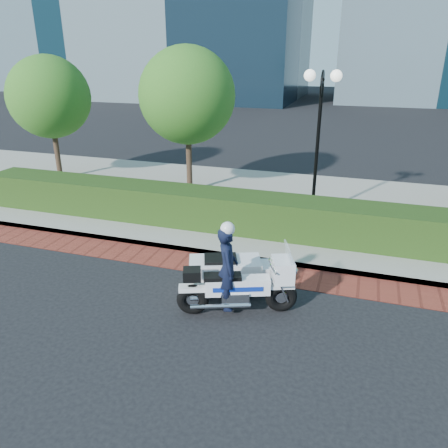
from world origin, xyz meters
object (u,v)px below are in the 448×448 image
(tree_a, at_px, (49,97))
(police_motorcycle, at_px, (231,275))
(lamppost, at_px, (319,122))
(tree_b, at_px, (187,96))

(tree_a, relative_size, police_motorcycle, 1.88)
(lamppost, distance_m, tree_a, 10.09)
(tree_b, bearing_deg, tree_a, 180.00)
(lamppost, distance_m, tree_b, 4.71)
(tree_b, distance_m, police_motorcycle, 7.89)
(police_motorcycle, bearing_deg, tree_b, 97.54)
(lamppost, bearing_deg, tree_a, 172.59)
(lamppost, bearing_deg, tree_b, 163.89)
(tree_b, height_order, police_motorcycle, tree_b)
(lamppost, xyz_separation_m, tree_a, (-10.00, 1.30, 0.26))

